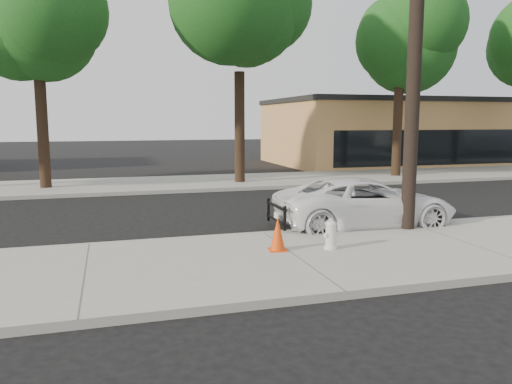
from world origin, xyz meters
TOP-DOWN VIEW (x-y plane):
  - ground at (0.00, 0.00)m, footprint 120.00×120.00m
  - near_sidewalk at (0.00, -4.30)m, footprint 90.00×4.40m
  - far_sidewalk at (0.00, 8.50)m, footprint 90.00×5.00m
  - curb_near at (0.00, -2.10)m, footprint 90.00×0.12m
  - building_main at (16.00, 16.00)m, footprint 18.00×10.00m
  - utility_pole at (3.60, -2.70)m, footprint 1.40×0.34m
  - tree_b at (-5.81, 8.06)m, footprint 4.34×4.20m
  - tree_c at (2.22, 7.64)m, footprint 4.96×4.80m
  - tree_d at (10.20, 7.95)m, footprint 4.50×4.35m
  - police_cruiser at (2.97, -1.68)m, footprint 4.85×2.37m
  - fire_hydrant at (0.90, -4.01)m, footprint 0.33×0.29m
  - traffic_cone at (-0.22, -3.82)m, footprint 0.40×0.40m

SIDE VIEW (x-z plane):
  - ground at x=0.00m, z-range 0.00..0.00m
  - near_sidewalk at x=0.00m, z-range 0.00..0.15m
  - far_sidewalk at x=0.00m, z-range 0.00..0.15m
  - curb_near at x=0.00m, z-range -0.01..0.15m
  - fire_hydrant at x=0.90m, z-range 0.14..0.75m
  - traffic_cone at x=-0.22m, z-range 0.14..0.84m
  - police_cruiser at x=2.97m, z-range 0.00..1.33m
  - building_main at x=16.00m, z-range 0.00..4.00m
  - utility_pole at x=3.60m, z-range 0.20..9.20m
  - tree_b at x=-5.81m, z-range 1.93..10.38m
  - tree_d at x=10.20m, z-range 1.99..10.74m
  - tree_c at x=2.22m, z-range 2.13..11.68m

